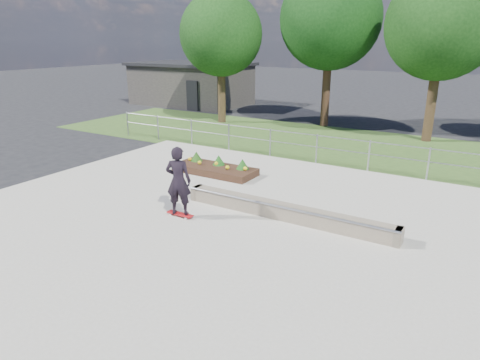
# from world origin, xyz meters

# --- Properties ---
(ground) EXTENTS (120.00, 120.00, 0.00)m
(ground) POSITION_xyz_m (0.00, 0.00, 0.00)
(ground) COLOR black
(ground) RESTS_ON ground
(grass_verge) EXTENTS (30.00, 8.00, 0.02)m
(grass_verge) POSITION_xyz_m (0.00, 11.00, 0.01)
(grass_verge) COLOR #304C1E
(grass_verge) RESTS_ON ground
(concrete_slab) EXTENTS (15.00, 15.00, 0.06)m
(concrete_slab) POSITION_xyz_m (0.00, 0.00, 0.03)
(concrete_slab) COLOR #9F9B8D
(concrete_slab) RESTS_ON ground
(fence) EXTENTS (20.06, 0.06, 1.20)m
(fence) POSITION_xyz_m (0.00, 7.50, 0.77)
(fence) COLOR gray
(fence) RESTS_ON ground
(building) EXTENTS (8.40, 5.40, 3.00)m
(building) POSITION_xyz_m (-14.00, 18.00, 1.51)
(building) COLOR #2D2A28
(building) RESTS_ON ground
(tree_far_left) EXTENTS (4.55, 4.55, 7.15)m
(tree_far_left) POSITION_xyz_m (-8.00, 13.00, 4.85)
(tree_far_left) COLOR #322314
(tree_far_left) RESTS_ON ground
(tree_mid_left) EXTENTS (5.25, 5.25, 8.25)m
(tree_mid_left) POSITION_xyz_m (-2.50, 15.00, 5.61)
(tree_mid_left) COLOR #301C13
(tree_mid_left) RESTS_ON ground
(tree_mid_right) EXTENTS (4.90, 4.90, 7.70)m
(tree_mid_right) POSITION_xyz_m (3.00, 14.00, 5.23)
(tree_mid_right) COLOR #322114
(tree_mid_right) RESTS_ON ground
(grind_ledge) EXTENTS (6.00, 0.44, 0.43)m
(grind_ledge) POSITION_xyz_m (1.31, 1.98, 0.26)
(grind_ledge) COLOR #6A5D4E
(grind_ledge) RESTS_ON concrete_slab
(planter_bed) EXTENTS (3.00, 1.20, 0.61)m
(planter_bed) POSITION_xyz_m (-2.61, 4.45, 0.24)
(planter_bed) COLOR black
(planter_bed) RESTS_ON concrete_slab
(skateboarder) EXTENTS (0.80, 0.65, 1.95)m
(skateboarder) POSITION_xyz_m (-1.19, 0.66, 1.07)
(skateboarder) COLOR silver
(skateboarder) RESTS_ON concrete_slab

